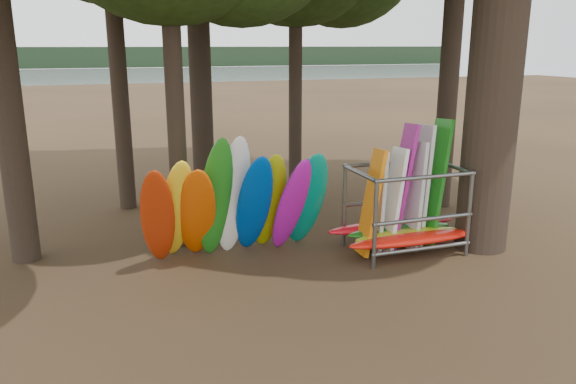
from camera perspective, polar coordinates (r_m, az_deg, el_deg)
name	(u,v)px	position (r m, az deg, el deg)	size (l,w,h in m)	color
ground	(304,280)	(11.13, 1.61, -8.95)	(120.00, 120.00, 0.00)	#47331E
lake	(126,84)	(69.77, -16.16, 10.53)	(160.00, 160.00, 0.00)	gray
far_shore	(110,57)	(119.62, -17.60, 12.92)	(160.00, 4.00, 4.00)	black
kayak_row	(235,206)	(11.75, -5.40, -1.40)	(4.05, 2.01, 2.91)	#AE2809
storage_rack	(405,212)	(12.66, 11.75, -1.97)	(3.22, 1.57, 2.92)	slate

